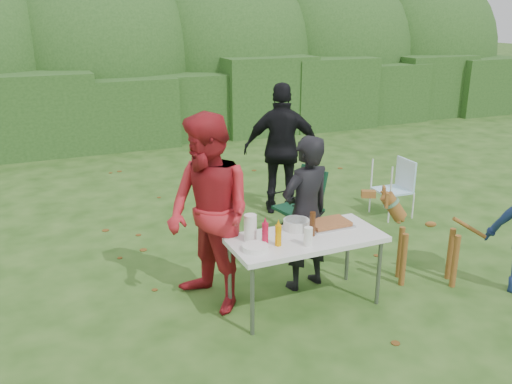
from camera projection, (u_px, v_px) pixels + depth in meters
name	position (u px, v px, depth m)	size (l,w,h in m)	color
ground	(286.00, 325.00, 5.07)	(80.00, 80.00, 0.00)	#1E4211
hedge_row	(121.00, 105.00, 11.75)	(22.00, 1.40, 1.70)	#23471C
shrub_backdrop	(106.00, 64.00, 12.90)	(20.00, 2.60, 3.20)	#3D6628
folding_table	(305.00, 241.00, 5.21)	(1.50, 0.70, 0.74)	silver
person_cook	(306.00, 214.00, 5.55)	(0.60, 0.39, 1.64)	black
person_red_jacket	(209.00, 215.00, 5.12)	(0.94, 0.73, 1.93)	#A91C25
person_black_puffy	(283.00, 149.00, 7.66)	(1.10, 0.46, 1.87)	black
dog	(429.00, 238.00, 5.73)	(1.07, 0.43, 1.01)	brown
camping_chair	(298.00, 205.00, 6.88)	(0.57, 0.57, 0.91)	#0D311E
lawn_chair	(392.00, 188.00, 7.67)	(0.49, 0.49, 0.82)	#63C1EA
food_tray	(329.00, 225.00, 5.43)	(0.45, 0.30, 0.02)	#B7B7BA
focaccia_bread	(329.00, 223.00, 5.42)	(0.40, 0.26, 0.04)	#99592F
mustard_bottle	(278.00, 235.00, 4.96)	(0.06, 0.06, 0.20)	#D98E00
ketchup_bottle	(265.00, 234.00, 4.95)	(0.06, 0.06, 0.22)	#B50E2D
beer_bottle	(312.00, 224.00, 5.17)	(0.06, 0.06, 0.24)	#47230F
paper_towel_roll	(250.00, 228.00, 5.05)	(0.12, 0.12, 0.26)	white
cup_stack	(308.00, 237.00, 4.95)	(0.08, 0.08, 0.18)	white
pasta_bowl	(296.00, 224.00, 5.35)	(0.26, 0.26, 0.10)	silver
plate_stack	(255.00, 248.00, 4.88)	(0.24, 0.24, 0.05)	white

